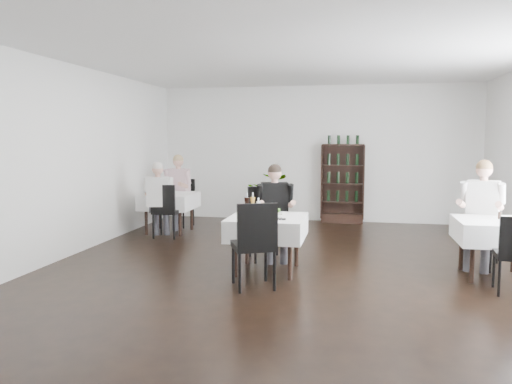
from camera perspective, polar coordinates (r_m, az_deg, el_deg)
room_shell at (r=6.74m, az=3.83°, el=3.24°), size 9.00×9.00×9.00m
wine_shelf at (r=11.04m, az=9.86°, el=0.88°), size 0.90×0.28×1.75m
main_table at (r=6.89m, az=1.29°, el=-4.04°), size 1.03×1.03×0.77m
left_table at (r=9.93m, az=-9.89°, el=-1.01°), size 0.98×0.98×0.77m
right_table at (r=7.31m, az=25.65°, el=-4.07°), size 0.98×0.98×0.77m
potted_tree at (r=11.11m, az=1.75°, el=-0.57°), size 1.03×0.91×1.09m
main_chair_far at (r=7.66m, az=1.07°, el=-2.96°), size 0.66×0.66×1.10m
main_chair_near at (r=6.08m, az=-0.13°, el=-5.48°), size 0.65×0.65×1.08m
left_chair_far at (r=10.63m, az=-8.42°, el=-0.82°), size 0.54×0.54×0.99m
left_chair_near at (r=9.34m, az=-10.31°, el=-1.74°), size 0.47×0.47×1.01m
right_chair_far at (r=7.89m, az=25.27°, el=-3.17°), size 0.68×0.68×1.13m
diner_main at (r=7.54m, az=2.20°, el=-1.45°), size 0.61×0.64×1.45m
diner_left_far at (r=10.36m, az=-9.03°, el=0.74°), size 0.60×0.62×1.51m
diner_left_near at (r=9.38m, az=-11.06°, el=-0.21°), size 0.59×0.62×1.41m
diner_right_far at (r=7.73m, az=24.39°, el=-1.42°), size 0.67×0.71×1.54m
plate_far at (r=7.12m, az=2.10°, el=-2.36°), size 0.27×0.27×0.08m
plate_near at (r=6.76m, az=0.77°, el=-2.81°), size 0.30×0.30×0.08m
pilsner_dark at (r=6.87m, az=-1.05°, el=-1.68°), size 0.08×0.08×0.33m
pilsner_lager at (r=6.97m, az=-0.37°, el=-1.60°), size 0.07×0.07×0.32m
coke_bottle at (r=6.94m, az=0.29°, el=-1.88°), size 0.06×0.06×0.25m
napkin_cutlery at (r=6.63m, az=2.75°, el=-3.10°), size 0.17×0.17×0.02m
pepper_mill at (r=7.39m, az=26.07°, el=-2.42°), size 0.05×0.05×0.10m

